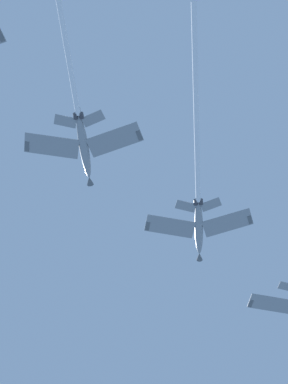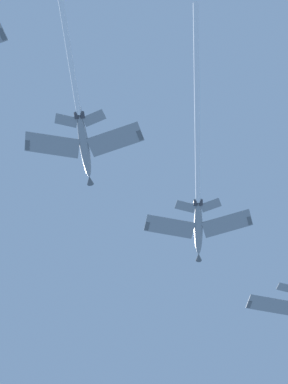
# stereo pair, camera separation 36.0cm
# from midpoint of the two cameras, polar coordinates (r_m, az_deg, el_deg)

# --- Properties ---
(jet_second) EXTENTS (48.04, 20.19, 11.43)m
(jet_second) POSITION_cam_midpoint_polar(r_m,az_deg,el_deg) (108.93, 4.93, 0.41)
(jet_second) COLOR gray
(jet_third) EXTENTS (50.41, 20.19, 12.46)m
(jet_third) POSITION_cam_midpoint_polar(r_m,az_deg,el_deg) (99.32, -6.40, 8.85)
(jet_third) COLOR gray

